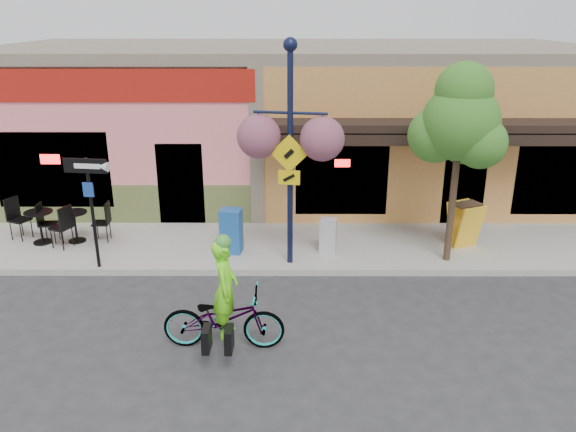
# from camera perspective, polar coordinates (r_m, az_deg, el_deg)

# --- Properties ---
(ground) EXTENTS (90.00, 90.00, 0.00)m
(ground) POSITION_cam_1_polar(r_m,az_deg,el_deg) (11.93, 0.91, -7.16)
(ground) COLOR #2D2D30
(ground) RESTS_ON ground
(sidewalk) EXTENTS (24.00, 3.00, 0.15)m
(sidewalk) POSITION_cam_1_polar(r_m,az_deg,el_deg) (13.71, 0.81, -3.06)
(sidewalk) COLOR #9E9B93
(sidewalk) RESTS_ON ground
(curb) EXTENTS (24.00, 0.12, 0.15)m
(curb) POSITION_cam_1_polar(r_m,az_deg,el_deg) (12.39, 0.88, -5.69)
(curb) COLOR #A8A59E
(curb) RESTS_ON ground
(building) EXTENTS (18.20, 8.20, 4.50)m
(building) POSITION_cam_1_polar(r_m,az_deg,el_deg) (18.40, 0.65, 10.00)
(building) COLOR #F87A81
(building) RESTS_ON ground
(bicycle) EXTENTS (2.10, 0.79, 1.09)m
(bicycle) POSITION_cam_1_polar(r_m,az_deg,el_deg) (9.76, -6.55, -10.30)
(bicycle) COLOR #9B320E
(bicycle) RESTS_ON ground
(cyclist_rider) EXTENTS (0.43, 0.64, 1.72)m
(cyclist_rider) POSITION_cam_1_polar(r_m,az_deg,el_deg) (9.60, -6.33, -8.68)
(cyclist_rider) COLOR #75FF1A
(cyclist_rider) RESTS_ON ground
(lamp_post) EXTENTS (1.63, 0.88, 4.85)m
(lamp_post) POSITION_cam_1_polar(r_m,az_deg,el_deg) (11.87, 0.22, 6.02)
(lamp_post) COLOR #111836
(lamp_post) RESTS_ON sidewalk
(one_way_sign) EXTENTS (0.97, 0.33, 2.47)m
(one_way_sign) POSITION_cam_1_polar(r_m,az_deg,el_deg) (12.69, -19.22, 0.18)
(one_way_sign) COLOR black
(one_way_sign) RESTS_ON sidewalk
(cafe_set_left) EXTENTS (1.96, 1.51, 1.06)m
(cafe_set_left) POSITION_cam_1_polar(r_m,az_deg,el_deg) (14.78, -23.90, -0.60)
(cafe_set_left) COLOR black
(cafe_set_left) RESTS_ON sidewalk
(cafe_set_right) EXTENTS (1.71, 0.92, 1.00)m
(cafe_set_right) POSITION_cam_1_polar(r_m,az_deg,el_deg) (14.56, -20.83, -0.60)
(cafe_set_right) COLOR black
(cafe_set_right) RESTS_ON sidewalk
(newspaper_box_blue) EXTENTS (0.52, 0.48, 1.05)m
(newspaper_box_blue) POSITION_cam_1_polar(r_m,az_deg,el_deg) (13.08, -5.78, -1.51)
(newspaper_box_blue) COLOR #1A53A0
(newspaper_box_blue) RESTS_ON sidewalk
(newspaper_box_grey) EXTENTS (0.43, 0.40, 0.81)m
(newspaper_box_grey) POSITION_cam_1_polar(r_m,az_deg,el_deg) (13.10, 4.09, -1.98)
(newspaper_box_grey) COLOR #B2B2B2
(newspaper_box_grey) RESTS_ON sidewalk
(street_tree) EXTENTS (2.12, 2.12, 4.44)m
(street_tree) POSITION_cam_1_polar(r_m,az_deg,el_deg) (12.59, 16.72, 5.00)
(street_tree) COLOR #3D7A26
(street_tree) RESTS_ON sidewalk
(sandwich_board) EXTENTS (0.79, 0.71, 1.09)m
(sandwich_board) POSITION_cam_1_polar(r_m,az_deg,el_deg) (13.83, 18.03, -1.12)
(sandwich_board) COLOR yellow
(sandwich_board) RESTS_ON sidewalk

